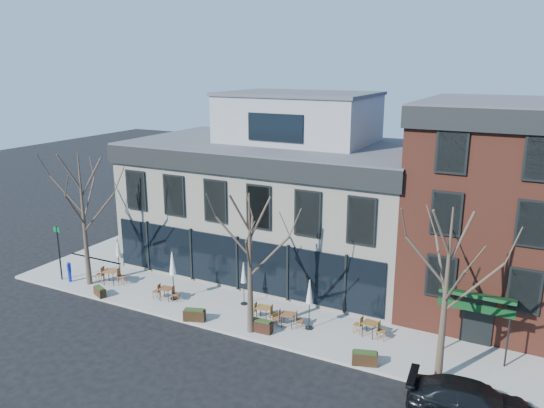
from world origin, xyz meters
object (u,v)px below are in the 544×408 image
at_px(call_box, 69,271).
at_px(cafe_set_0, 111,275).
at_px(umbrella_0, 118,249).
at_px(parked_sedan, 473,402).

bearing_deg(call_box, cafe_set_0, 21.04).
xyz_separation_m(cafe_set_0, umbrella_0, (-0.21, 0.96, 1.35)).
distance_m(parked_sedan, cafe_set_0, 21.17).
height_order(parked_sedan, call_box, call_box).
distance_m(cafe_set_0, umbrella_0, 1.67).
distance_m(call_box, cafe_set_0, 2.60).
relative_size(call_box, umbrella_0, 0.48).
relative_size(parked_sedan, umbrella_0, 1.82).
height_order(call_box, umbrella_0, umbrella_0).
distance_m(parked_sedan, umbrella_0, 21.58).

